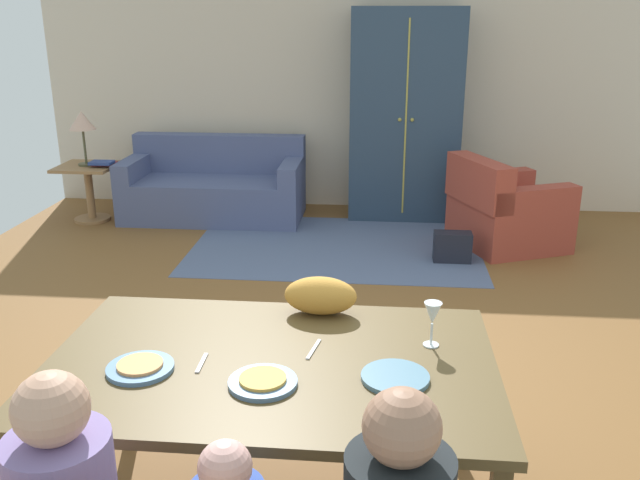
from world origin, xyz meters
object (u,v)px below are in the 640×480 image
object	(u,v)px
wine_glass	(433,315)
side_table	(89,185)
armoire	(405,116)
plate_near_child	(263,382)
table_lamp	(82,123)
plate_near_man	(140,368)
couch	(215,188)
dining_table	(271,375)
armchair	(504,212)
plate_near_woman	(395,377)
book_upper	(102,163)
book_lower	(105,164)
cat	(320,296)
handbag	(452,247)

from	to	relation	value
wine_glass	side_table	distance (m)	5.12
armoire	plate_near_child	bearing A→B (deg)	-97.38
table_lamp	side_table	bearing A→B (deg)	0.00
plate_near_man	couch	xyz separation A→B (m)	(-0.85, 4.54, -0.47)
dining_table	armchair	bearing A→B (deg)	67.79
side_table	table_lamp	size ratio (longest dim) A/B	1.07
plate_near_woman	side_table	distance (m)	5.25
dining_table	side_table	xyz separation A→B (m)	(-2.56, 4.16, -0.32)
side_table	book_upper	distance (m)	0.31
side_table	plate_near_woman	bearing A→B (deg)	-54.56
armchair	book_lower	world-z (taller)	armchair
dining_table	plate_near_child	xyz separation A→B (m)	(0.00, -0.18, 0.08)
book_upper	armoire	bearing A→B (deg)	10.39
wine_glass	cat	distance (m)	0.54
plate_near_woman	couch	distance (m)	4.89
cat	wine_glass	bearing A→B (deg)	-28.22
table_lamp	book_lower	world-z (taller)	table_lamp
book_upper	side_table	bearing A→B (deg)	162.29
armoire	handbag	size ratio (longest dim) A/B	6.56
dining_table	cat	world-z (taller)	cat
couch	book_upper	distance (m)	1.15
dining_table	armchair	size ratio (longest dim) A/B	1.53
plate_near_woman	armoire	distance (m)	4.77
dining_table	handbag	world-z (taller)	dining_table
book_upper	dining_table	bearing A→B (deg)	-59.91
plate_near_child	armchair	bearing A→B (deg)	68.72
plate_near_woman	couch	world-z (taller)	couch
plate_near_man	armchair	world-z (taller)	armchair
couch	armoire	bearing A→B (deg)	6.83
plate_near_woman	side_table	xyz separation A→B (m)	(-3.04, 4.26, -0.39)
armoire	plate_near_man	bearing A→B (deg)	-102.96
armoire	book_lower	xyz separation A→B (m)	(-3.01, -0.47, -0.46)
armoire	handbag	distance (m)	1.72
couch	book_upper	world-z (taller)	couch
plate_near_child	table_lamp	size ratio (longest dim) A/B	0.46
plate_near_man	table_lamp	xyz separation A→B (m)	(-2.09, 4.28, 0.24)
armoire	table_lamp	size ratio (longest dim) A/B	3.89
couch	side_table	xyz separation A→B (m)	(-1.24, -0.26, 0.07)
plate_near_child	armchair	distance (m)	4.23
plate_near_woman	book_upper	size ratio (longest dim) A/B	1.14
dining_table	plate_near_child	world-z (taller)	plate_near_child
plate_near_child	table_lamp	distance (m)	5.05
handbag	side_table	bearing A→B (deg)	165.93
wine_glass	plate_near_man	bearing A→B (deg)	-164.63
plate_near_man	handbag	xyz separation A→B (m)	(1.50, 3.38, -0.64)
armoire	side_table	world-z (taller)	armoire
plate_near_child	book_lower	world-z (taller)	plate_near_child
plate_near_woman	couch	xyz separation A→B (m)	(-1.80, 4.52, -0.47)
book_lower	handbag	world-z (taller)	book_lower
plate_near_man	plate_near_woman	size ratio (longest dim) A/B	1.00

